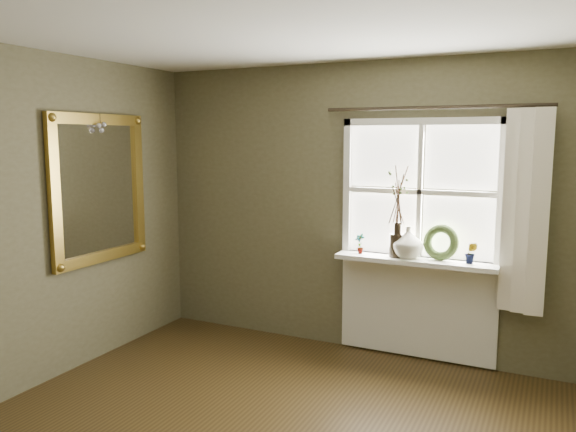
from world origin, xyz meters
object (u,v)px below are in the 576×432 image
(gilt_mirror, at_px, (99,188))
(cream_vase, at_px, (408,242))
(dark_jug, at_px, (397,245))
(wreath, at_px, (441,246))

(gilt_mirror, bearing_deg, cream_vase, 22.59)
(dark_jug, distance_m, wreath, 0.36)
(dark_jug, bearing_deg, gilt_mirror, -156.61)
(cream_vase, relative_size, wreath, 0.88)
(dark_jug, distance_m, gilt_mirror, 2.61)
(cream_vase, bearing_deg, wreath, 8.55)
(dark_jug, height_order, wreath, wreath)
(dark_jug, relative_size, cream_vase, 0.74)
(cream_vase, relative_size, gilt_mirror, 0.21)
(dark_jug, distance_m, cream_vase, 0.10)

